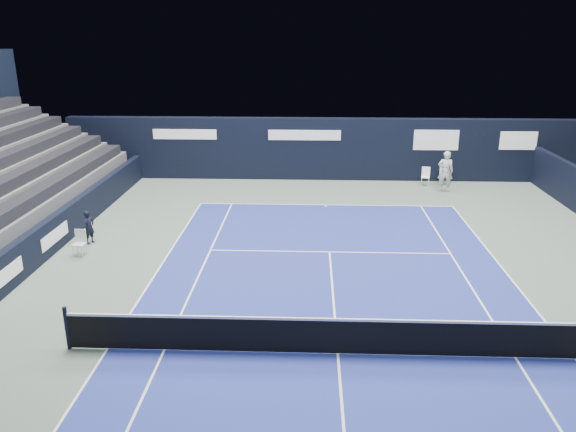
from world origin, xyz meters
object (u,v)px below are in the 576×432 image
Objects in this scene: folding_chair_back_b at (426,175)px; tennis_net at (338,335)px; tennis_player at (445,171)px; folding_chair_back_a at (444,171)px; line_judge_chair at (80,241)px.

folding_chair_back_b is 0.07× the size of tennis_net.
tennis_player is at bearing -43.19° from folding_chair_back_b.
tennis_player reaches higher than tennis_net.
folding_chair_back_b is 1.34m from tennis_player.
tennis_net is (-4.96, -15.44, -0.00)m from folding_chair_back_b.
folding_chair_back_b is 0.47× the size of tennis_player.
tennis_net is at bearing -111.45° from tennis_player.
folding_chair_back_a is 0.99m from folding_chair_back_b.
tennis_net reaches higher than line_judge_chair.
folding_chair_back_b reaches higher than line_judge_chair.
folding_chair_back_a reaches higher than line_judge_chair.
tennis_player is (14.07, 8.56, 0.46)m from line_judge_chair.
folding_chair_back_a is at bearing 78.65° from tennis_player.
line_judge_chair is at bearing -130.47° from folding_chair_back_b.
folding_chair_back_b is at bearing 41.00° from line_judge_chair.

